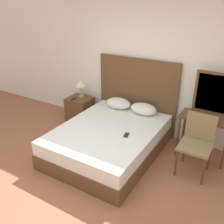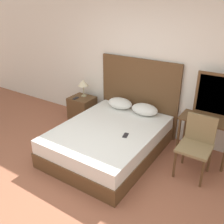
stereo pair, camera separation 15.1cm
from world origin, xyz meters
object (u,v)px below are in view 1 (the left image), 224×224
object	(u,v)px
bed	(109,140)
table_lamp	(81,84)
phone_on_bed	(126,135)
chair	(197,140)
vanity_desk	(205,126)
phone_on_nightstand	(73,99)
nightstand	(80,109)

from	to	relation	value
bed	table_lamp	xyz separation A→B (m)	(-1.22, 0.84, 0.58)
phone_on_bed	chair	bearing A→B (deg)	19.60
vanity_desk	chair	distance (m)	0.42
phone_on_bed	chair	xyz separation A→B (m)	(1.02, 0.36, 0.04)
bed	phone_on_bed	bearing A→B (deg)	-10.94
phone_on_nightstand	chair	world-z (taller)	chair
nightstand	chair	xyz separation A→B (m)	(2.59, -0.46, 0.27)
phone_on_bed	vanity_desk	size ratio (longest dim) A/B	0.20
phone_on_nightstand	chair	bearing A→B (deg)	-7.44
nightstand	bed	bearing A→B (deg)	-31.97
bed	nightstand	world-z (taller)	nightstand
table_lamp	chair	xyz separation A→B (m)	(2.60, -0.55, -0.29)
bed	chair	size ratio (longest dim) A/B	2.22
bed	phone_on_nightstand	world-z (taller)	phone_on_nightstand
vanity_desk	phone_on_nightstand	bearing A→B (deg)	-178.48
nightstand	phone_on_bed	bearing A→B (deg)	-27.58
phone_on_bed	nightstand	distance (m)	1.79
chair	table_lamp	bearing A→B (deg)	168.07
phone_on_nightstand	vanity_desk	distance (m)	2.68
chair	phone_on_nightstand	bearing A→B (deg)	172.56
bed	chair	bearing A→B (deg)	11.80
phone_on_nightstand	chair	distance (m)	2.69
phone_on_nightstand	vanity_desk	size ratio (longest dim) A/B	0.19
phone_on_nightstand	chair	size ratio (longest dim) A/B	0.17
nightstand	table_lamp	world-z (taller)	table_lamp
bed	nightstand	distance (m)	1.42
bed	chair	distance (m)	1.45
bed	phone_on_nightstand	xyz separation A→B (m)	(-1.28, 0.64, 0.29)
nightstand	phone_on_nightstand	world-z (taller)	phone_on_nightstand
nightstand	table_lamp	size ratio (longest dim) A/B	1.42
table_lamp	vanity_desk	distance (m)	2.63
phone_on_nightstand	vanity_desk	world-z (taller)	vanity_desk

